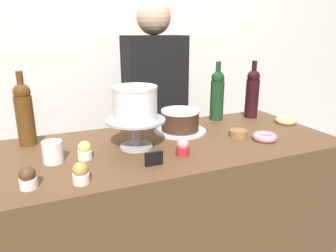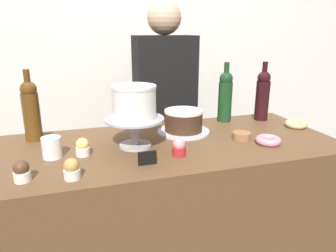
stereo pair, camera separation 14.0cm
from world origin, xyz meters
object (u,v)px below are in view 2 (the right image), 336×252
chocolate_round_cake (184,120)px  white_layer_cake (134,102)px  donut_pink (268,140)px  wine_bottle_dark_red (263,94)px  coffee_cup_ceramic (52,147)px  cake_stand_pedestal (135,127)px  donut_glazed (296,124)px  barista_figure (165,126)px  cookie_stack (241,136)px  wine_bottle_amber (31,110)px  cupcake_lemon (83,147)px  cupcake_caramel (72,169)px  cupcake_strawberry (179,147)px  wine_bottle_green (225,95)px  cupcake_chocolate (22,171)px  price_sign_chalkboard (147,158)px

chocolate_round_cake → white_layer_cake: bearing=-154.5°
donut_pink → wine_bottle_dark_red: bearing=61.8°
donut_pink → coffee_cup_ceramic: bearing=173.0°
cake_stand_pedestal → white_layer_cake: 0.11m
white_layer_cake → coffee_cup_ceramic: size_ratio=2.21×
chocolate_round_cake → donut_glazed: 0.60m
cake_stand_pedestal → barista_figure: (0.30, 0.58, -0.19)m
cookie_stack → coffee_cup_ceramic: size_ratio=0.99×
chocolate_round_cake → coffee_cup_ceramic: size_ratio=2.22×
coffee_cup_ceramic → donut_glazed: bearing=3.2°
wine_bottle_amber → coffee_cup_ceramic: 0.29m
white_layer_cake → barista_figure: 0.72m
cupcake_lemon → donut_glazed: 1.09m
wine_bottle_amber → cookie_stack: size_ratio=3.87×
wine_bottle_amber → cookie_stack: 0.97m
coffee_cup_ceramic → cake_stand_pedestal: bearing=4.3°
coffee_cup_ceramic → wine_bottle_dark_red: bearing=12.7°
cupcake_caramel → donut_glazed: 1.17m
barista_figure → cupcake_strawberry: bearing=-102.1°
cookie_stack → barista_figure: bearing=106.9°
wine_bottle_dark_red → barista_figure: 0.63m
donut_pink → donut_glazed: size_ratio=1.00×
wine_bottle_green → cupcake_lemon: 0.84m
cupcake_chocolate → coffee_cup_ceramic: (0.09, 0.19, 0.01)m
wine_bottle_dark_red → price_sign_chalkboard: size_ratio=4.65×
cookie_stack → coffee_cup_ceramic: coffee_cup_ceramic is taller
cupcake_lemon → donut_pink: bearing=-7.0°
cake_stand_pedestal → donut_pink: 0.60m
wine_bottle_green → donut_glazed: (0.31, -0.22, -0.13)m
donut_pink → barista_figure: barista_figure is taller
white_layer_cake → cupcake_lemon: bearing=-170.2°
chocolate_round_cake → donut_pink: chocolate_round_cake is taller
wine_bottle_amber → wine_bottle_green: bearing=1.9°
barista_figure → donut_glazed: bearing=-43.5°
barista_figure → cupcake_caramel: bearing=-124.9°
cupcake_lemon → barista_figure: barista_figure is taller
price_sign_chalkboard → cake_stand_pedestal: bearing=91.3°
wine_bottle_green → cookie_stack: bearing=-102.0°
wine_bottle_dark_red → wine_bottle_amber: (-1.20, 0.00, 0.00)m
cake_stand_pedestal → wine_bottle_green: bearing=25.0°
cupcake_lemon → cupcake_chocolate: (-0.21, -0.17, 0.00)m
wine_bottle_amber → cupcake_lemon: bearing=-52.0°
cake_stand_pedestal → cupcake_strawberry: bearing=-45.8°
cupcake_strawberry → donut_pink: (0.43, 0.01, -0.02)m
cupcake_strawberry → wine_bottle_amber: bearing=146.9°
price_sign_chalkboard → white_layer_cake: bearing=91.3°
cupcake_lemon → cupcake_chocolate: size_ratio=1.00×
cupcake_strawberry → cupcake_chocolate: 0.58m
wine_bottle_dark_red → barista_figure: (-0.47, 0.35, -0.25)m
coffee_cup_ceramic → donut_pink: bearing=-7.0°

